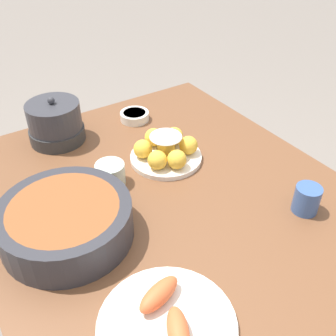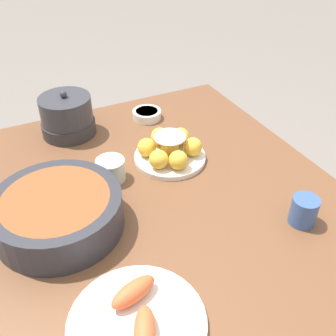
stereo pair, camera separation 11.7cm
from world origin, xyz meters
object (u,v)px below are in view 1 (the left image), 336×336
Objects in this scene: cup_near at (307,199)px; cup_far at (110,174)px; cake_plate at (166,150)px; sauce_bowl at (135,116)px; serving_bowl at (66,221)px; seafood_platter at (167,322)px; warming_pot at (55,123)px; dining_table at (170,226)px.

cup_near is 0.56m from cup_far.
cup_far is (-0.01, 0.20, -0.00)m from cake_plate.
cake_plate is at bearing 24.44° from cup_near.
sauce_bowl is 0.38m from cup_far.
cup_far is (0.13, -0.19, -0.02)m from serving_bowl.
sauce_bowl is 0.37× the size of seafood_platter.
serving_bowl is 3.83× the size of cup_far.
sauce_bowl is 0.70m from cup_near.
cup_far is at bearing 93.66° from cake_plate.
serving_bowl reaches higher than seafood_platter.
cake_plate is 0.42m from serving_bowl.
warming_pot reaches higher than cup_far.
serving_bowl reaches higher than cup_far.
cup_near reaches higher than seafood_platter.
cup_far reaches higher than sauce_bowl.
sauce_bowl is 0.57× the size of warming_pot.
sauce_bowl is 0.30m from warming_pot.
warming_pot is at bearing 31.30° from cup_near.
cup_near is at bearing -168.18° from sauce_bowl.
cake_plate reaches higher than sauce_bowl.
serving_bowl is at bearing 134.56° from sauce_bowl.
cake_plate is 2.15× the size of sauce_bowl.
cake_plate is at bearing -140.83° from warming_pot.
cup_far is (0.40, 0.39, -0.01)m from cup_near.
sauce_bowl is (0.43, -0.43, -0.03)m from serving_bowl.
warming_pot is at bearing 85.10° from sauce_bowl.
cup_far is at bearing -54.58° from serving_bowl.
seafood_platter reaches higher than sauce_bowl.
serving_bowl reaches higher than sauce_bowl.
warming_pot reaches higher than cake_plate.
cup_near is 0.84m from warming_pot.
serving_bowl is 0.36m from seafood_platter.
warming_pot is (0.80, -0.07, 0.05)m from seafood_platter.
cup_far is (-0.29, 0.24, 0.02)m from sauce_bowl.
warming_pot is (0.02, 0.29, 0.05)m from sauce_bowl.
serving_bowl is 0.47m from warming_pot.
dining_table is 0.24m from cake_plate.
cake_plate is 0.80× the size of seafood_platter.
cake_plate is 0.59m from seafood_platter.
serving_bowl is 0.63m from cup_near.
cup_near is 0.42× the size of warming_pot.
cake_plate is at bearing -69.43° from serving_bowl.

